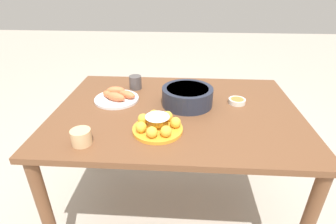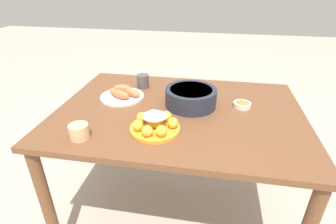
# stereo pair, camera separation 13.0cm
# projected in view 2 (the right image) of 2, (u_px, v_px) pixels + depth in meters

# --- Properties ---
(ground_plane) EXTENTS (12.00, 12.00, 0.00)m
(ground_plane) POSITION_uv_depth(u_px,v_px,m) (177.00, 210.00, 1.78)
(ground_plane) COLOR #B2A899
(dining_table) EXTENTS (1.31, 0.95, 0.77)m
(dining_table) POSITION_uv_depth(u_px,v_px,m) (179.00, 125.00, 1.47)
(dining_table) COLOR brown
(dining_table) RESTS_ON ground_plane
(cake_plate) EXTENTS (0.24, 0.24, 0.08)m
(cake_plate) POSITION_uv_depth(u_px,v_px,m) (155.00, 124.00, 1.22)
(cake_plate) COLOR gold
(cake_plate) RESTS_ON dining_table
(serving_bowl) EXTENTS (0.28, 0.28, 0.10)m
(serving_bowl) POSITION_uv_depth(u_px,v_px,m) (191.00, 97.00, 1.43)
(serving_bowl) COLOR #232838
(serving_bowl) RESTS_ON dining_table
(sauce_bowl) EXTENTS (0.09, 0.09, 0.03)m
(sauce_bowl) POSITION_uv_depth(u_px,v_px,m) (242.00, 105.00, 1.44)
(sauce_bowl) COLOR silver
(sauce_bowl) RESTS_ON dining_table
(seafood_platter) EXTENTS (0.25, 0.25, 0.06)m
(seafood_platter) POSITION_uv_depth(u_px,v_px,m) (123.00, 94.00, 1.54)
(seafood_platter) COLOR silver
(seafood_platter) RESTS_ON dining_table
(cup_near) EXTENTS (0.09, 0.09, 0.07)m
(cup_near) POSITION_uv_depth(u_px,v_px,m) (79.00, 132.00, 1.16)
(cup_near) COLOR #DBB27F
(cup_near) RESTS_ON dining_table
(cup_far) EXTENTS (0.08, 0.08, 0.08)m
(cup_far) POSITION_uv_depth(u_px,v_px,m) (143.00, 81.00, 1.67)
(cup_far) COLOR #4C4747
(cup_far) RESTS_ON dining_table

